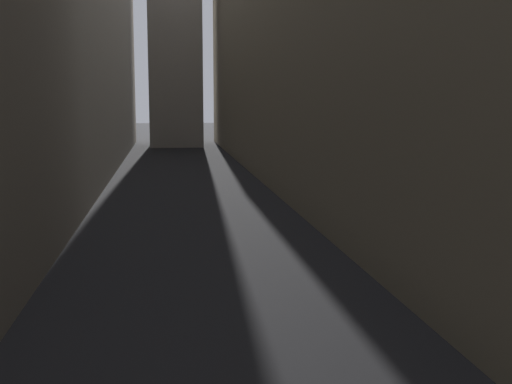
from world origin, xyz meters
name	(u,v)px	position (x,y,z in m)	size (l,w,h in m)	color
ground_plane	(190,200)	(0.00, 48.00, 0.00)	(264.00, 264.00, 0.00)	#232326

